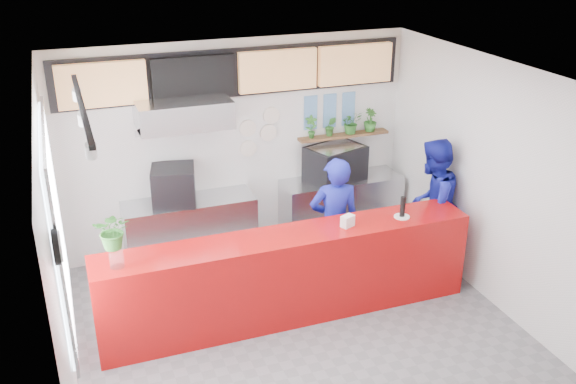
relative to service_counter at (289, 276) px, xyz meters
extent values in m
plane|color=slate|center=(0.00, -0.40, -0.55)|extent=(5.00, 5.00, 0.00)
plane|color=silver|center=(0.00, -0.40, 2.45)|extent=(5.00, 5.00, 0.00)
plane|color=white|center=(0.00, 2.10, 0.95)|extent=(5.00, 0.00, 5.00)
plane|color=white|center=(-2.50, -0.40, 0.95)|extent=(0.00, 5.00, 5.00)
plane|color=white|center=(2.50, -0.40, 0.95)|extent=(0.00, 5.00, 5.00)
cube|color=#A40B0B|center=(0.00, 0.00, 0.00)|extent=(4.50, 0.60, 1.10)
cube|color=beige|center=(0.00, 2.09, 2.05)|extent=(5.00, 0.02, 0.80)
cube|color=#B2B5BA|center=(-0.80, 1.80, -0.10)|extent=(1.80, 0.60, 0.90)
cube|color=black|center=(-0.99, 1.80, 0.60)|extent=(0.67, 0.67, 0.51)
cube|color=#B2B5BA|center=(-0.80, 1.75, 1.60)|extent=(1.20, 0.70, 0.35)
cube|color=#B2B5BA|center=(-0.80, 1.75, 1.40)|extent=(1.20, 0.69, 0.31)
cube|color=#B2B5BA|center=(1.50, 1.80, -0.10)|extent=(1.80, 0.60, 0.90)
cube|color=black|center=(1.39, 1.80, 0.61)|extent=(0.93, 0.78, 0.51)
cube|color=silver|center=(1.39, 1.80, 0.83)|extent=(0.82, 0.69, 0.06)
cube|color=brown|center=(1.60, 2.00, 0.95)|extent=(1.40, 0.18, 0.04)
cube|color=tan|center=(-1.75, 1.98, 2.00)|extent=(1.10, 0.10, 0.55)
cube|color=black|center=(-0.59, 1.98, 2.00)|extent=(1.10, 0.10, 0.55)
cube|color=tan|center=(0.57, 1.98, 2.00)|extent=(1.10, 0.10, 0.55)
cube|color=tan|center=(1.73, 1.98, 2.00)|extent=(1.10, 0.10, 0.55)
cube|color=black|center=(0.00, 2.06, 2.00)|extent=(4.80, 0.04, 0.65)
cube|color=silver|center=(-2.47, -0.10, 1.15)|extent=(0.04, 2.20, 1.90)
cube|color=#B2B5BA|center=(-2.45, -0.10, 1.15)|extent=(0.03, 2.30, 2.00)
cylinder|color=black|center=(-2.46, -1.30, 1.50)|extent=(0.05, 0.30, 0.30)
cylinder|color=white|center=(-2.43, -1.30, 1.50)|extent=(0.02, 0.26, 0.26)
cube|color=black|center=(-2.10, -0.40, 2.39)|extent=(0.05, 2.40, 0.04)
cylinder|color=silver|center=(0.15, 2.07, 1.20)|extent=(0.24, 0.03, 0.24)
cylinder|color=silver|center=(0.45, 2.07, 1.10)|extent=(0.24, 0.03, 0.24)
cylinder|color=silver|center=(0.15, 2.07, 0.90)|extent=(0.24, 0.03, 0.24)
cylinder|color=silver|center=(0.50, 2.07, 1.35)|extent=(0.24, 0.03, 0.24)
cube|color=#598CBF|center=(1.10, 2.08, 1.45)|extent=(0.20, 0.02, 0.25)
cube|color=#598CBF|center=(1.40, 2.08, 1.45)|extent=(0.20, 0.02, 0.25)
cube|color=#598CBF|center=(1.70, 2.08, 1.45)|extent=(0.20, 0.02, 0.25)
cube|color=#598CBF|center=(1.10, 2.08, 1.20)|extent=(0.20, 0.02, 0.25)
cube|color=#598CBF|center=(1.40, 2.08, 1.20)|extent=(0.20, 0.02, 0.25)
cube|color=#598CBF|center=(1.70, 2.08, 1.20)|extent=(0.20, 0.02, 0.25)
imported|color=#151B94|center=(0.79, 0.48, 0.34)|extent=(0.72, 0.54, 1.77)
imported|color=#151B94|center=(2.18, 0.45, 0.38)|extent=(1.13, 1.06, 1.85)
imported|color=#2E6C25|center=(1.08, 2.00, 1.14)|extent=(0.20, 0.16, 0.34)
imported|color=#2E6C25|center=(1.39, 2.00, 1.12)|extent=(0.20, 0.18, 0.29)
imported|color=#2E6C25|center=(1.72, 2.00, 1.14)|extent=(0.32, 0.28, 0.34)
imported|color=#2E6C25|center=(2.03, 2.00, 1.14)|extent=(0.24, 0.23, 0.34)
cylinder|color=white|center=(-1.94, -0.07, 0.64)|extent=(0.17, 0.17, 0.19)
imported|color=#2E6C25|center=(-1.94, -0.07, 0.98)|extent=(0.44, 0.41, 0.41)
cube|color=white|center=(0.73, -0.03, 0.62)|extent=(0.18, 0.15, 0.14)
cylinder|color=white|center=(1.46, -0.04, 0.56)|extent=(0.25, 0.25, 0.01)
cylinder|color=black|center=(1.46, -0.04, 0.69)|extent=(0.06, 0.06, 0.25)
camera|label=1|loc=(-2.28, -6.18, 3.93)|focal=40.00mm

